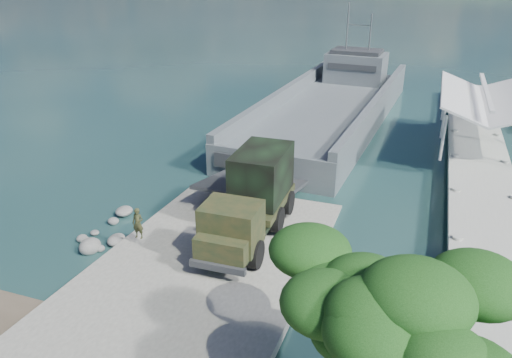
# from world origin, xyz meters

# --- Properties ---
(ground) EXTENTS (1400.00, 1400.00, 0.00)m
(ground) POSITION_xyz_m (0.00, 0.00, 0.00)
(ground) COLOR #1B4140
(ground) RESTS_ON ground
(boat_ramp) EXTENTS (10.00, 18.00, 0.50)m
(boat_ramp) POSITION_xyz_m (0.00, -1.00, 0.25)
(boat_ramp) COLOR gray
(boat_ramp) RESTS_ON ground
(shoreline_rocks) EXTENTS (3.20, 5.60, 0.90)m
(shoreline_rocks) POSITION_xyz_m (-6.20, 0.50, 0.00)
(shoreline_rocks) COLOR #5C5C59
(shoreline_rocks) RESTS_ON ground
(pier) EXTENTS (6.40, 44.00, 6.10)m
(pier) POSITION_xyz_m (13.00, 18.77, 1.60)
(pier) COLOR #A5A69C
(pier) RESTS_ON ground
(landing_craft) EXTENTS (11.00, 36.48, 10.71)m
(landing_craft) POSITION_xyz_m (0.62, 24.52, 0.88)
(landing_craft) COLOR #4F595E
(landing_craft) RESTS_ON ground
(military_truck) EXTENTS (3.07, 8.95, 4.12)m
(military_truck) POSITION_xyz_m (1.14, 2.52, 2.55)
(military_truck) COLOR black
(military_truck) RESTS_ON boat_ramp
(soldier) EXTENTS (0.62, 0.42, 1.65)m
(soldier) POSITION_xyz_m (-3.88, -0.64, 1.32)
(soldier) COLOR black
(soldier) RESTS_ON boat_ramp
(overhang_tree) EXTENTS (7.19, 6.62, 6.53)m
(overhang_tree) POSITION_xyz_m (8.91, -8.30, 5.23)
(overhang_tree) COLOR #2F2112
(overhang_tree) RESTS_ON ground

